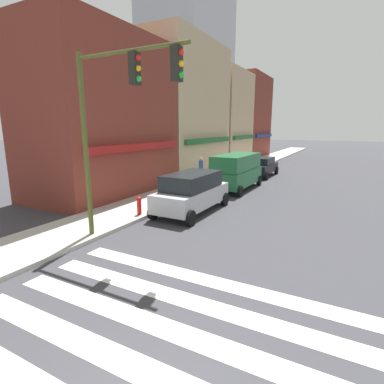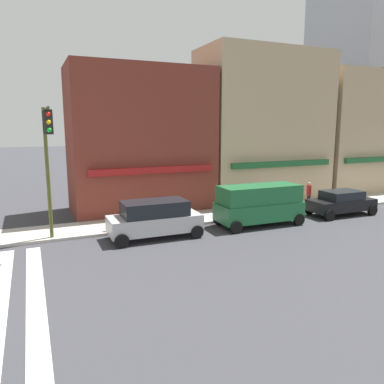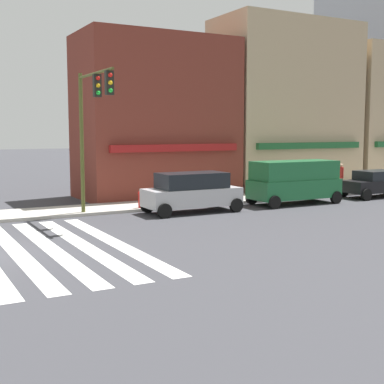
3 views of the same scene
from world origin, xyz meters
TOP-DOWN VIEW (x-y plane):
  - storefront_row at (25.47, 11.49)m, footprint 36.39×5.30m
  - tower_distant at (52.76, 28.11)m, footprint 18.71×12.22m
  - traffic_signal at (5.36, 4.88)m, footprint 0.32×4.34m
  - suv_silver at (10.26, 4.70)m, footprint 4.72×2.12m
  - van_green at (16.57, 4.70)m, footprint 5.03×2.22m
  - sedan_black at (22.85, 4.70)m, footprint 4.43×2.02m
  - pedestrian_blue_shirt at (17.42, 7.77)m, footprint 0.32×0.32m
  - pedestrian_red_jacket at (21.98, 6.79)m, footprint 0.32×0.32m
  - fire_hydrant at (8.26, 6.40)m, footprint 0.24×0.24m

SIDE VIEW (x-z plane):
  - fire_hydrant at x=8.26m, z-range 0.19..1.03m
  - sedan_black at x=22.85m, z-range 0.05..1.64m
  - suv_silver at x=10.26m, z-range 0.06..2.00m
  - pedestrian_blue_shirt at x=17.42m, z-range 0.19..1.96m
  - pedestrian_red_jacket at x=21.98m, z-range 0.19..1.96m
  - van_green at x=16.57m, z-range 0.12..2.46m
  - traffic_signal at x=5.36m, z-range 1.43..8.00m
  - storefront_row at x=25.47m, z-range -0.37..10.89m
  - tower_distant at x=52.76m, z-range 0.00..51.79m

